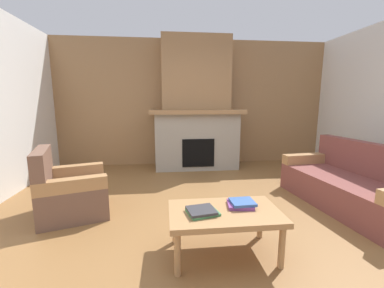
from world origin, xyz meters
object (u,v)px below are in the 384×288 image
fireplace (196,113)px  couch (351,186)px  armchair (69,192)px  coffee_table (224,216)px

fireplace → couch: size_ratio=1.44×
fireplace → armchair: bearing=-131.1°
fireplace → coffee_table: 3.22m
fireplace → armchair: size_ratio=2.83×
fireplace → coffee_table: bearing=-92.4°
fireplace → armchair: (-1.84, -2.11, -0.87)m
fireplace → couch: bearing=-51.5°
armchair → coffee_table: armchair is taller
fireplace → armchair: 2.94m
couch → armchair: 3.65m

